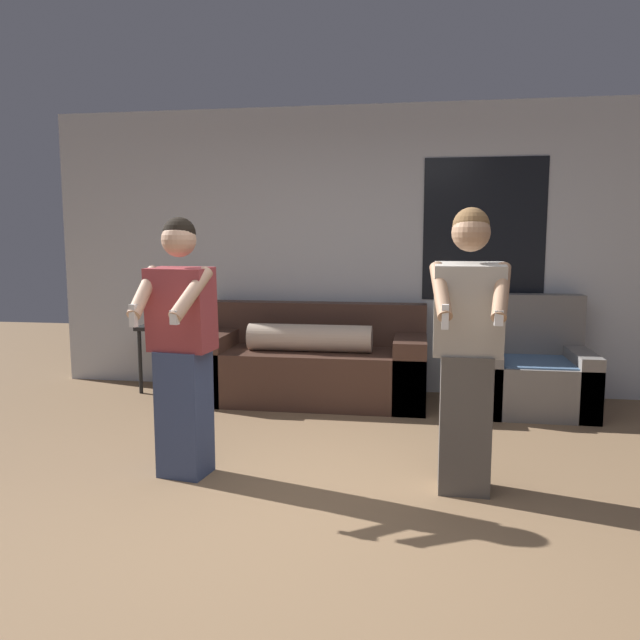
# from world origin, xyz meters

# --- Properties ---
(ground_plane) EXTENTS (14.00, 14.00, 0.00)m
(ground_plane) POSITION_xyz_m (0.00, 0.00, 0.00)
(ground_plane) COLOR #846647
(wall_back) EXTENTS (6.07, 0.07, 2.70)m
(wall_back) POSITION_xyz_m (0.02, 3.03, 1.35)
(wall_back) COLOR silver
(wall_back) RESTS_ON ground_plane
(couch) EXTENTS (2.04, 0.86, 0.87)m
(couch) POSITION_xyz_m (-0.38, 2.56, 0.33)
(couch) COLOR #472D23
(couch) RESTS_ON ground_plane
(armchair) EXTENTS (0.95, 0.86, 0.97)m
(armchair) POSITION_xyz_m (1.54, 2.57, 0.31)
(armchair) COLOR slate
(armchair) RESTS_ON ground_plane
(side_table) EXTENTS (0.53, 0.48, 0.79)m
(side_table) POSITION_xyz_m (-1.82, 2.73, 0.54)
(side_table) COLOR black
(side_table) RESTS_ON ground_plane
(person_left) EXTENTS (0.44, 0.50, 1.60)m
(person_left) POSITION_xyz_m (-0.87, 0.63, 0.81)
(person_left) COLOR #384770
(person_left) RESTS_ON ground_plane
(person_right) EXTENTS (0.45, 0.47, 1.64)m
(person_right) POSITION_xyz_m (0.84, 0.64, 0.84)
(person_right) COLOR #56514C
(person_right) RESTS_ON ground_plane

